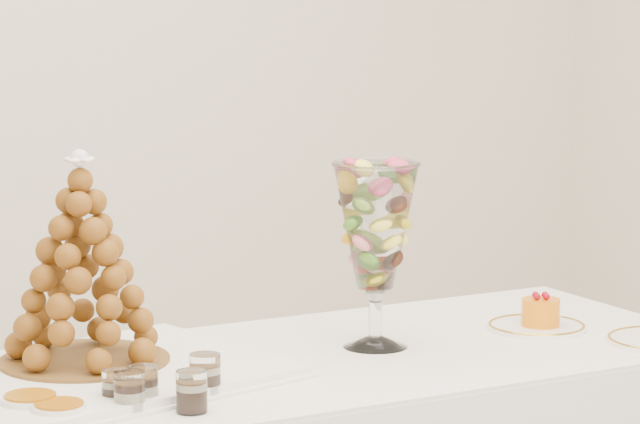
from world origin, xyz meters
TOP-DOWN VIEW (x-y plane):
  - lace_tray at (-0.39, 0.14)m, footprint 0.72×0.60m
  - macaron_vase at (0.20, 0.11)m, footprint 0.17×0.17m
  - cake_plate at (0.58, 0.07)m, footprint 0.21×0.21m
  - verrine_a at (-0.43, -0.03)m, footprint 0.05×0.05m
  - verrine_b at (-0.39, -0.06)m, footprint 0.06×0.06m
  - verrine_c at (-0.26, -0.05)m, footprint 0.07×0.07m
  - verrine_d at (-0.42, -0.08)m, footprint 0.06×0.06m
  - verrine_e at (-0.33, -0.13)m, footprint 0.06×0.06m
  - ramekin_back at (-0.57, -0.00)m, footprint 0.10×0.10m
  - ramekin_front at (-0.55, -0.07)m, footprint 0.09×0.09m
  - croquembouche at (-0.39, 0.22)m, footprint 0.34×0.34m
  - mousse_cake at (0.59, 0.07)m, footprint 0.08×0.08m

SIDE VIEW (x-z plane):
  - cake_plate at x=0.58m, z-range 0.67..0.68m
  - lace_tray at x=-0.39m, z-range 0.67..0.70m
  - ramekin_front at x=-0.55m, z-range 0.67..0.70m
  - ramekin_back at x=-0.57m, z-range 0.67..0.71m
  - verrine_a at x=-0.43m, z-range 0.67..0.74m
  - verrine_b at x=-0.39m, z-range 0.67..0.75m
  - verrine_d at x=-0.42m, z-range 0.67..0.75m
  - verrine_e at x=-0.33m, z-range 0.67..0.75m
  - verrine_c at x=-0.26m, z-range 0.67..0.75m
  - mousse_cake at x=0.59m, z-range 0.68..0.75m
  - croquembouche at x=-0.39m, z-range 0.69..1.10m
  - macaron_vase at x=0.20m, z-range 0.73..1.11m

